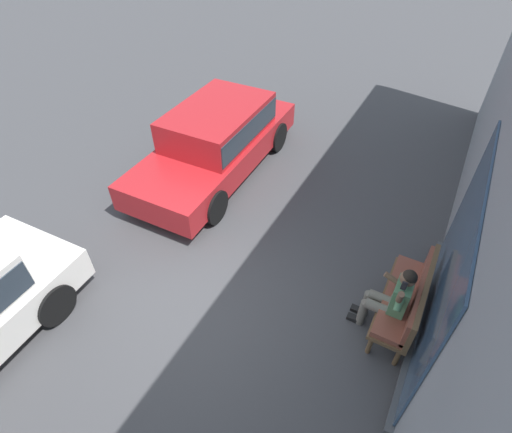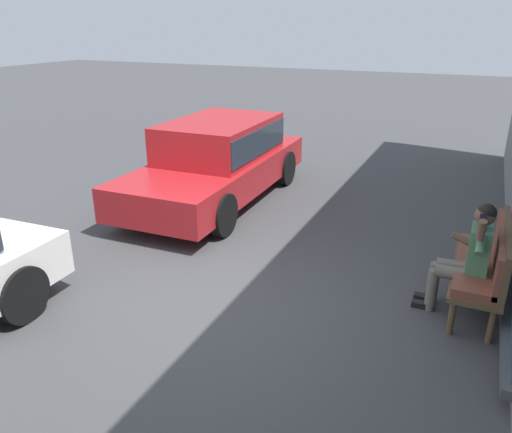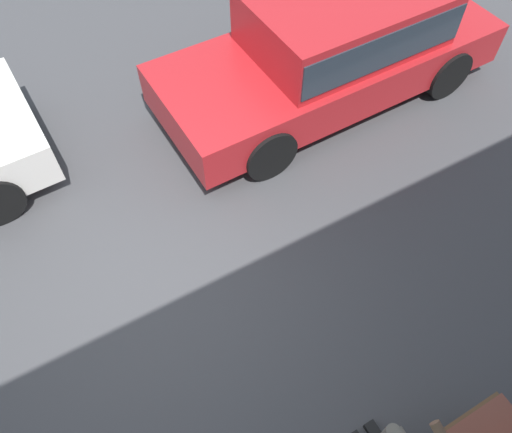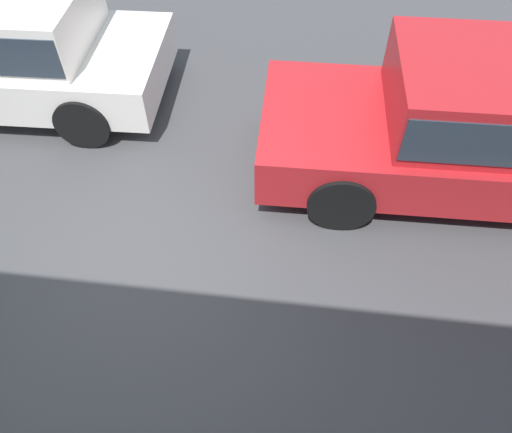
{
  "view_description": "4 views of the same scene",
  "coord_description": "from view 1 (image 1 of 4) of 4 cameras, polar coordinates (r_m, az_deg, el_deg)",
  "views": [
    {
      "loc": [
        2.83,
        2.6,
        5.36
      ],
      "look_at": [
        -1.21,
        0.4,
        1.16
      ],
      "focal_mm": 28.0,
      "sensor_mm": 36.0,
      "label": 1
    },
    {
      "loc": [
        4.47,
        2.6,
        3.16
      ],
      "look_at": [
        -0.41,
        0.38,
        1.04
      ],
      "focal_mm": 35.0,
      "sensor_mm": 36.0,
      "label": 2
    },
    {
      "loc": [
        0.26,
        2.6,
        4.77
      ],
      "look_at": [
        -0.99,
        0.38,
        1.17
      ],
      "focal_mm": 35.0,
      "sensor_mm": 36.0,
      "label": 3
    },
    {
      "loc": [
        -1.42,
        2.6,
        4.09
      ],
      "look_at": [
        -1.11,
        0.05,
        1.06
      ],
      "focal_mm": 35.0,
      "sensor_mm": 36.0,
      "label": 4
    }
  ],
  "objects": [
    {
      "name": "ground_plane",
      "position": [
        6.6,
        -8.32,
        -12.66
      ],
      "size": [
        60.0,
        60.0,
        0.0
      ],
      "primitive_type": "plane",
      "color": "#424244"
    },
    {
      "name": "building_facade",
      "position": [
        3.9,
        32.14,
        -6.65
      ],
      "size": [
        18.0,
        0.51,
        5.66
      ],
      "color": "gray",
      "rests_on": "ground_plane"
    },
    {
      "name": "bench",
      "position": [
        6.32,
        21.06,
        -10.78
      ],
      "size": [
        1.66,
        0.55,
        1.01
      ],
      "color": "brown",
      "rests_on": "ground_plane"
    },
    {
      "name": "person_on_phone",
      "position": [
        6.06,
        18.83,
        -10.99
      ],
      "size": [
        0.73,
        0.74,
        1.35
      ],
      "color": "#6B665B",
      "rests_on": "ground_plane"
    },
    {
      "name": "parked_car_near",
      "position": [
        8.82,
        -5.65,
        11.14
      ],
      "size": [
        4.66,
        1.97,
        1.48
      ],
      "color": "red",
      "rests_on": "ground_plane"
    }
  ]
}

